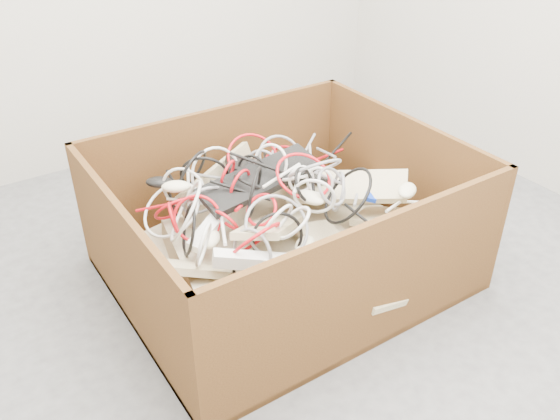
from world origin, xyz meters
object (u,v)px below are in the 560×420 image
power_strip_left (215,221)px  power_strip_right (259,261)px  cardboard_box (279,248)px  vga_plug (371,197)px

power_strip_left → power_strip_right: power_strip_left is taller
cardboard_box → power_strip_right: cardboard_box is taller
power_strip_right → cardboard_box: bearing=73.1°
cardboard_box → power_strip_left: (-0.27, 0.02, 0.21)m
power_strip_right → vga_plug: size_ratio=6.93×
cardboard_box → vga_plug: (0.33, -0.15, 0.20)m
cardboard_box → power_strip_left: 0.34m
cardboard_box → vga_plug: bearing=-24.7°
power_strip_left → vga_plug: (0.60, -0.17, -0.01)m
cardboard_box → vga_plug: cardboard_box is taller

